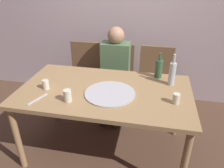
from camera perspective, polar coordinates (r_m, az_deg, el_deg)
The scene contains 14 objects.
ground_plane at distance 2.53m, azimuth -1.66°, elevation -16.51°, with size 8.00×8.00×0.00m, color #513828.
back_wall at distance 3.13m, azimuth 3.69°, elevation 19.26°, with size 6.00×0.10×2.60m, color #B29EA3.
dining_table at distance 2.11m, azimuth -1.91°, elevation -3.18°, with size 1.64×0.93×0.76m.
pizza_tray at distance 2.00m, azimuth -0.57°, elevation -2.44°, with size 0.47×0.47×0.01m, color #ADADB2.
wine_bottle at distance 2.31m, azimuth 12.24°, elevation 4.07°, with size 0.08×0.08×0.27m.
beer_bottle at distance 2.18m, azimuth 15.60°, elevation 2.73°, with size 0.06×0.06×0.32m.
tumbler_near at distance 1.92m, azimuth 16.59°, elevation -3.73°, with size 0.06×0.06×0.09m, color beige.
tumbler_far at distance 2.16m, azimuth -17.08°, elevation -0.11°, with size 0.06×0.06×0.09m, color beige.
wine_glass at distance 1.90m, azimuth -11.66°, elevation -3.04°, with size 0.07×0.07×0.11m, color beige.
table_knife at distance 2.02m, azimuth -19.04°, elevation -3.79°, with size 0.22×0.02×0.01m, color #B7B7BC.
chair_left at distance 3.05m, azimuth -7.21°, elevation 3.36°, with size 0.44×0.44×0.90m.
chair_middle at distance 2.94m, azimuth 1.16°, elevation 2.66°, with size 0.44×0.44×0.90m.
chair_right at distance 2.91m, azimuth 11.29°, elevation 1.73°, with size 0.44×0.44×0.90m.
guest_in_sweater at distance 2.75m, azimuth 0.61°, elevation 3.73°, with size 0.36×0.56×1.17m.
Camera 1 is at (0.43, -1.75, 1.78)m, focal length 34.62 mm.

